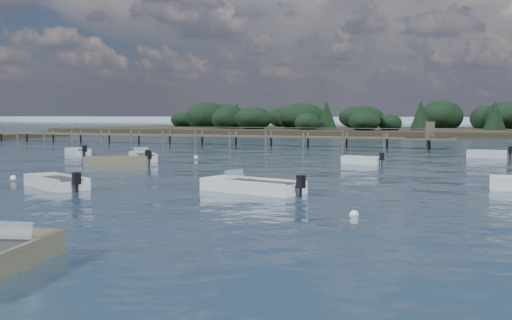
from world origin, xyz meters
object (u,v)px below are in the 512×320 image
at_px(tender_far_white, 361,161).
at_px(jetty, 199,136).
at_px(dinghy_extra_b, 143,158).
at_px(tender_far_grey, 78,153).
at_px(tender_far_grey_b, 487,155).
at_px(dinghy_extra_a, 115,162).
at_px(dinghy_mid_white_a, 252,188).
at_px(dinghy_mid_grey, 56,184).

xyz_separation_m(tender_far_white, jetty, (-23.67, 21.41, 0.84)).
xyz_separation_m(dinghy_extra_b, tender_far_grey, (-8.52, 3.43, -0.00)).
bearing_deg(tender_far_grey, tender_far_white, -0.65).
bearing_deg(tender_far_grey_b, dinghy_extra_a, -143.25).
bearing_deg(jetty, dinghy_extra_b, -72.12).
height_order(tender_far_white, tender_far_grey_b, tender_far_grey_b).
distance_m(dinghy_mid_white_a, dinghy_extra_a, 18.06).
distance_m(dinghy_mid_grey, tender_far_grey_b, 34.89).
height_order(dinghy_extra_a, tender_far_grey_b, tender_far_grey_b).
height_order(dinghy_extra_b, dinghy_mid_grey, dinghy_extra_b).
relative_size(tender_far_white, jetty, 0.05).
xyz_separation_m(tender_far_white, tender_far_grey_b, (7.85, 10.05, 0.02)).
bearing_deg(dinghy_extra_b, tender_far_grey, 158.07).
relative_size(tender_far_grey, dinghy_mid_grey, 0.76).
bearing_deg(dinghy_mid_white_a, dinghy_mid_grey, -167.98).
distance_m(tender_far_grey_b, jetty, 33.52).
xyz_separation_m(tender_far_white, dinghy_extra_a, (-15.35, -7.28, 0.01)).
bearing_deg(dinghy_extra_a, tender_far_grey_b, 36.75).
relative_size(dinghy_extra_b, tender_far_grey_b, 1.27).
distance_m(dinghy_mid_white_a, dinghy_mid_grey, 9.32).
height_order(dinghy_mid_white_a, dinghy_extra_a, dinghy_mid_white_a).
bearing_deg(dinghy_extra_b, tender_far_white, 11.33).
relative_size(dinghy_extra_a, tender_far_grey_b, 1.24).
bearing_deg(dinghy_mid_white_a, tender_far_grey_b, 72.82).
bearing_deg(dinghy_mid_grey, tender_far_grey, 125.30).
relative_size(tender_far_grey, jetty, 0.05).
height_order(dinghy_mid_white_a, tender_far_grey_b, dinghy_mid_white_a).
bearing_deg(dinghy_extra_a, jetty, 106.18).
bearing_deg(dinghy_mid_white_a, jetty, 120.09).
height_order(tender_far_grey, dinghy_mid_grey, tender_far_grey).
relative_size(tender_far_white, dinghy_mid_grey, 0.70).
height_order(dinghy_mid_white_a, dinghy_mid_grey, dinghy_mid_white_a).
bearing_deg(jetty, dinghy_mid_grey, -71.64).
height_order(dinghy_extra_b, jetty, jetty).
bearing_deg(tender_far_white, tender_far_grey_b, 52.00).
height_order(dinghy_extra_b, tender_far_grey_b, dinghy_extra_b).
bearing_deg(dinghy_extra_a, tender_far_grey, 139.74).
xyz_separation_m(dinghy_mid_white_a, jetty, (-22.85, 39.42, 0.83)).
bearing_deg(tender_far_white, dinghy_extra_b, -168.67).
bearing_deg(dinghy_extra_a, dinghy_mid_white_a, -36.48).
distance_m(tender_far_white, dinghy_extra_a, 16.99).
distance_m(tender_far_grey, dinghy_extra_a, 11.69).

